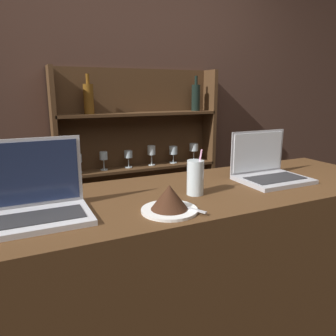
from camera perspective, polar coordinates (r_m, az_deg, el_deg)
name	(u,v)px	position (r m, az deg, el deg)	size (l,w,h in m)	color
bar_counter	(207,300)	(1.63, 6.81, -21.82)	(1.74, 0.60, 1.07)	#4C3019
back_wall	(118,107)	(2.53, -8.69, 10.39)	(7.00, 0.06, 2.70)	#4C3328
back_shelf	(139,172)	(2.57, -5.08, -0.67)	(1.25, 0.18, 1.63)	#472D19
laptop_near	(37,200)	(1.14, -21.80, -5.24)	(0.31, 0.22, 0.25)	silver
laptop_far	(268,170)	(1.57, 17.00, -0.32)	(0.30, 0.24, 0.22)	#ADADB2
cake_plate	(169,200)	(1.11, 0.26, -5.57)	(0.19, 0.19, 0.09)	white
water_glass	(195,177)	(1.29, 4.78, -1.66)	(0.07, 0.07, 0.18)	silver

